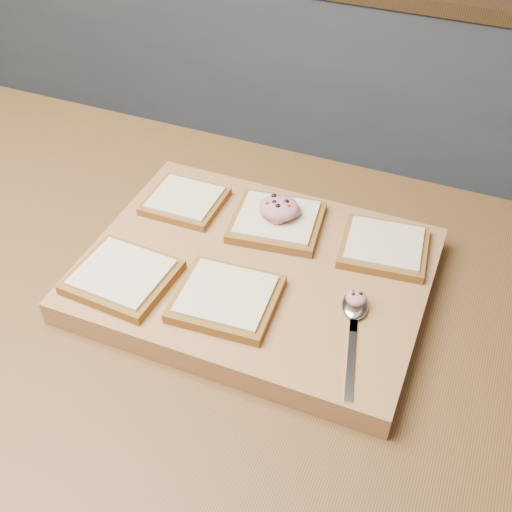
% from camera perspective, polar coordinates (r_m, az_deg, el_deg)
% --- Properties ---
extents(island_counter, '(2.00, 0.80, 0.90)m').
position_cam_1_polar(island_counter, '(1.30, -8.03, -16.12)').
color(island_counter, slate).
rests_on(island_counter, ground).
extents(back_counter, '(3.60, 0.62, 0.94)m').
position_cam_1_polar(back_counter, '(2.30, 9.49, 13.78)').
color(back_counter, slate).
rests_on(back_counter, ground).
extents(cutting_board, '(0.47, 0.36, 0.04)m').
position_cam_1_polar(cutting_board, '(0.92, 0.00, -1.62)').
color(cutting_board, tan).
rests_on(cutting_board, island_counter).
extents(bread_far_left, '(0.11, 0.10, 0.02)m').
position_cam_1_polar(bread_far_left, '(1.01, -6.32, 4.91)').
color(bread_far_left, brown).
rests_on(bread_far_left, cutting_board).
extents(bread_far_center, '(0.15, 0.14, 0.02)m').
position_cam_1_polar(bread_far_center, '(0.96, 1.87, 3.11)').
color(bread_far_center, brown).
rests_on(bread_far_center, cutting_board).
extents(bread_far_right, '(0.13, 0.12, 0.02)m').
position_cam_1_polar(bread_far_right, '(0.94, 11.32, 0.82)').
color(bread_far_right, brown).
rests_on(bread_far_right, cutting_board).
extents(bread_near_left, '(0.14, 0.13, 0.02)m').
position_cam_1_polar(bread_near_left, '(0.89, -11.78, -1.77)').
color(bread_near_left, brown).
rests_on(bread_near_left, cutting_board).
extents(bread_near_center, '(0.14, 0.13, 0.02)m').
position_cam_1_polar(bread_near_center, '(0.84, -2.65, -3.74)').
color(bread_near_center, brown).
rests_on(bread_near_center, cutting_board).
extents(tuna_salad_dollop, '(0.06, 0.06, 0.03)m').
position_cam_1_polar(tuna_salad_dollop, '(0.95, 2.05, 4.32)').
color(tuna_salad_dollop, tan).
rests_on(tuna_salad_dollop, bread_far_center).
extents(spoon, '(0.06, 0.18, 0.01)m').
position_cam_1_polar(spoon, '(0.84, 8.74, -4.97)').
color(spoon, silver).
rests_on(spoon, cutting_board).
extents(spoon_salad, '(0.03, 0.03, 0.02)m').
position_cam_1_polar(spoon_salad, '(0.84, 8.89, -3.66)').
color(spoon_salad, tan).
rests_on(spoon_salad, spoon).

